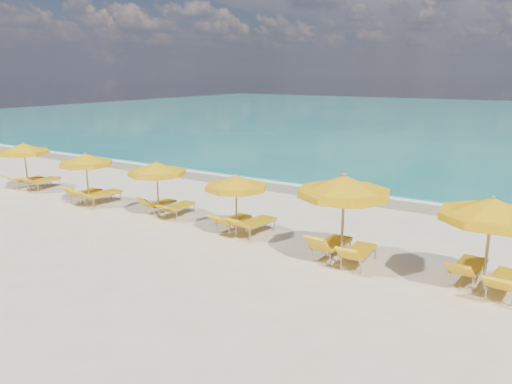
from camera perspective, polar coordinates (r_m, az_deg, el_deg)
The scene contains 23 objects.
ground_plane at distance 16.35m, azimuth -2.84°, elevation -5.14°, with size 120.00×120.00×0.00m, color beige.
ocean at distance 61.49m, azimuth 24.22°, elevation 7.54°, with size 120.00×80.00×0.30m, color #147068.
wet_sand_band at distance 22.55m, azimuth 8.09°, elevation 0.01°, with size 120.00×2.60×0.01m, color tan.
foam_line at distance 23.27m, azimuth 8.91°, elevation 0.41°, with size 120.00×1.20×0.03m, color white.
whitecap_near at distance 33.60m, azimuth 5.61°, elevation 4.56°, with size 14.00×0.36×0.05m, color white.
umbrella_1 at distance 24.70m, azimuth -24.99°, elevation 4.46°, with size 2.42×2.42×2.19m.
umbrella_2 at distance 21.05m, azimuth -18.89°, elevation 3.46°, with size 2.75×2.75×2.12m.
umbrella_3 at distance 18.45m, azimuth -11.29°, elevation 2.59°, with size 2.16×2.16×2.12m.
umbrella_4 at distance 16.01m, azimuth -2.30°, elevation 1.02°, with size 2.22×2.22×2.07m.
umbrella_5 at distance 13.64m, azimuth 10.04°, elevation 0.56°, with size 2.89×2.89×2.60m.
umbrella_6 at distance 12.87m, azimuth 25.34°, elevation -1.91°, with size 3.06×3.06×2.46m.
lounger_1_left at distance 25.59m, azimuth -24.67°, elevation 1.00°, with size 0.89×1.84×0.71m.
lounger_1_right at distance 24.84m, azimuth -23.12°, elevation 0.85°, with size 0.90×2.02×0.78m.
lounger_2_left at distance 21.86m, azimuth -18.89°, elevation -0.45°, with size 0.75×1.77×0.80m.
lounger_2_right at distance 21.22m, azimuth -17.22°, elevation -0.66°, with size 0.80×2.07×0.81m.
lounger_3_left at distance 19.49m, azimuth -10.95°, elevation -1.66°, with size 0.69×1.62×0.74m.
lounger_3_right at distance 18.86m, azimuth -8.78°, elevation -2.05°, with size 0.74×1.83×0.66m.
lounger_4_left at distance 16.98m, azimuth -2.66°, elevation -3.66°, with size 0.69×1.77×0.76m.
lounger_4_right at distance 16.51m, azimuth -0.15°, elevation -4.05°, with size 0.89×2.05×0.83m.
lounger_5_left at distance 14.69m, azimuth 8.54°, elevation -6.48°, with size 0.75×1.93×0.94m.
lounger_5_right at distance 14.26m, azimuth 11.59°, elevation -7.30°, with size 0.69×1.87×0.84m.
lounger_6_left at distance 14.04m, azimuth 23.05°, elevation -8.46°, with size 0.78×1.97×0.84m.
lounger_6_right at distance 13.59m, azimuth 26.50°, elevation -9.58°, with size 0.76×1.92×0.82m.
Camera 1 is at (8.99, -12.60, 5.25)m, focal length 35.00 mm.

